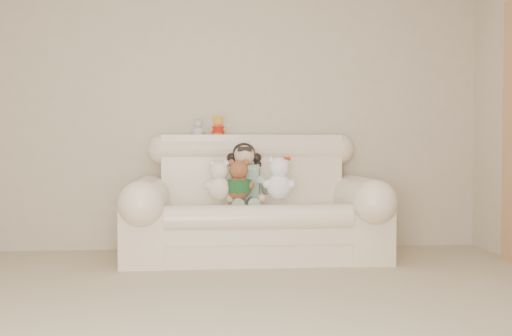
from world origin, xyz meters
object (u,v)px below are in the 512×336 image
object	(u,v)px
seated_child	(244,174)
cream_teddy	(219,176)
brown_teddy	(239,176)
white_cat	(279,173)
sofa	(255,196)

from	to	relation	value
seated_child	cream_teddy	distance (m)	0.31
cream_teddy	brown_teddy	bearing A→B (deg)	11.25
white_cat	cream_teddy	world-z (taller)	white_cat
seated_child	white_cat	size ratio (longest dim) A/B	1.32
sofa	brown_teddy	distance (m)	0.27
brown_teddy	cream_teddy	size ratio (longest dim) A/B	1.02
brown_teddy	cream_teddy	distance (m)	0.16
sofa	brown_teddy	world-z (taller)	sofa
sofa	cream_teddy	distance (m)	0.37
brown_teddy	white_cat	size ratio (longest dim) A/B	0.92
white_cat	cream_teddy	distance (m)	0.48
brown_teddy	white_cat	world-z (taller)	white_cat
white_cat	cream_teddy	bearing A→B (deg)	165.00
seated_child	cream_teddy	bearing A→B (deg)	-125.59
sofa	cream_teddy	xyz separation A→B (m)	(-0.30, -0.14, 0.17)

